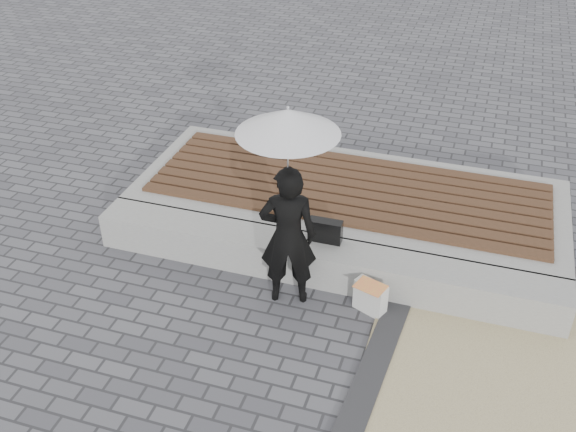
# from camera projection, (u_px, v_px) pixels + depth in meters

# --- Properties ---
(ground) EXTENTS (80.00, 80.00, 0.00)m
(ground) POSITION_uv_depth(u_px,v_px,m) (272.00, 384.00, 5.92)
(ground) COLOR #535459
(ground) RESTS_ON ground
(seating_ledge) EXTENTS (5.00, 0.45, 0.40)m
(seating_ledge) POSITION_uv_depth(u_px,v_px,m) (321.00, 261.00, 7.08)
(seating_ledge) COLOR #9FA09A
(seating_ledge) RESTS_ON ground
(timber_platform) EXTENTS (5.00, 2.00, 0.40)m
(timber_platform) POSITION_uv_depth(u_px,v_px,m) (347.00, 204.00, 8.03)
(timber_platform) COLOR gray
(timber_platform) RESTS_ON ground
(timber_decking) EXTENTS (4.60, 1.60, 0.04)m
(timber_decking) POSITION_uv_depth(u_px,v_px,m) (348.00, 188.00, 7.91)
(timber_decking) COLOR #533120
(timber_decking) RESTS_ON timber_platform
(woman) EXTENTS (0.64, 0.51, 1.53)m
(woman) POSITION_uv_depth(u_px,v_px,m) (288.00, 236.00, 6.48)
(woman) COLOR black
(woman) RESTS_ON ground
(parasol) EXTENTS (0.94, 0.94, 1.20)m
(parasol) POSITION_uv_depth(u_px,v_px,m) (288.00, 122.00, 5.81)
(parasol) COLOR silver
(parasol) RESTS_ON ground
(handbag) EXTENTS (0.35, 0.13, 0.25)m
(handbag) POSITION_uv_depth(u_px,v_px,m) (325.00, 231.00, 6.98)
(handbag) COLOR black
(handbag) RESTS_ON seating_ledge
(canvas_tote) EXTENTS (0.36, 0.26, 0.34)m
(canvas_tote) POSITION_uv_depth(u_px,v_px,m) (370.00, 297.00, 6.64)
(canvas_tote) COLOR silver
(canvas_tote) RESTS_ON ground
(magazine) EXTENTS (0.34, 0.29, 0.01)m
(magazine) POSITION_uv_depth(u_px,v_px,m) (371.00, 286.00, 6.50)
(magazine) COLOR #F43A45
(magazine) RESTS_ON canvas_tote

